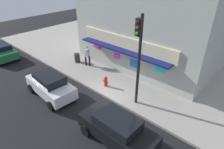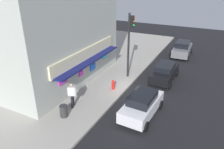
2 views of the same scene
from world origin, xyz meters
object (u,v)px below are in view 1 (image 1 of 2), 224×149
(parked_car_white, at_px, (51,85))
(parked_car_green, at_px, (0,51))
(fire_hydrant, at_px, (106,81))
(traffic_light, at_px, (139,52))
(trash_can, at_px, (77,58))
(pedestrian, at_px, (87,55))
(parked_car_black, at_px, (117,129))

(parked_car_white, xyz_separation_m, parked_car_green, (-9.29, 0.17, -0.07))
(fire_hydrant, bearing_deg, traffic_light, -3.67)
(traffic_light, distance_m, fire_hydrant, 4.35)
(trash_can, bearing_deg, traffic_light, -10.34)
(pedestrian, xyz_separation_m, parked_car_green, (-7.86, -4.53, -0.41))
(traffic_light, xyz_separation_m, trash_can, (-7.76, 1.41, -3.26))
(traffic_light, relative_size, trash_can, 6.90)
(parked_car_black, height_order, parked_car_green, parked_car_black)
(trash_can, distance_m, parked_car_white, 5.25)
(traffic_light, bearing_deg, fire_hydrant, 176.33)
(pedestrian, bearing_deg, parked_car_black, -31.85)
(traffic_light, relative_size, parked_car_black, 1.35)
(pedestrian, height_order, parked_car_green, pedestrian)
(traffic_light, xyz_separation_m, parked_car_green, (-14.36, -2.92, -3.06))
(trash_can, bearing_deg, parked_car_white, -59.17)
(trash_can, bearing_deg, parked_car_green, -146.72)
(pedestrian, relative_size, parked_car_black, 0.43)
(fire_hydrant, distance_m, trash_can, 5.05)
(parked_car_white, relative_size, parked_car_green, 0.96)
(trash_can, height_order, pedestrian, pedestrian)
(fire_hydrant, relative_size, pedestrian, 0.46)
(trash_can, xyz_separation_m, parked_car_green, (-6.60, -4.33, 0.20))
(fire_hydrant, bearing_deg, parked_car_white, -124.00)
(parked_car_white, distance_m, parked_car_green, 9.29)
(parked_car_white, bearing_deg, fire_hydrant, 56.00)
(traffic_light, xyz_separation_m, parked_car_black, (1.06, -3.08, -3.02))
(fire_hydrant, relative_size, parked_car_white, 0.20)
(parked_car_green, bearing_deg, parked_car_white, -1.04)
(trash_can, relative_size, parked_car_white, 0.20)
(traffic_light, xyz_separation_m, pedestrian, (-6.50, 1.61, -2.65))
(parked_car_black, bearing_deg, fire_hydrant, 140.25)
(parked_car_white, bearing_deg, parked_car_green, 178.96)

